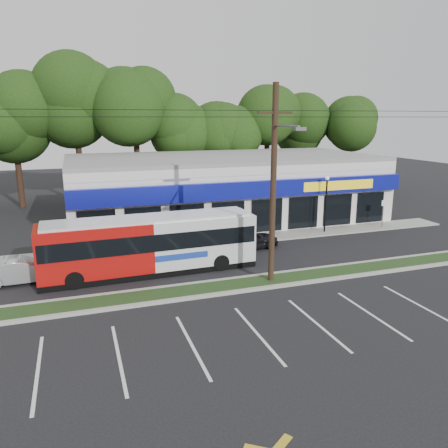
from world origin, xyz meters
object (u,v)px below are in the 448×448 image
utility_pole (271,179)px  car_dark (247,239)px  pedestrian_b (237,236)px  pedestrian_a (233,242)px  sign_post (384,209)px  car_silver (22,270)px  lamp_post (326,198)px  metrobus (150,243)px

utility_pole → car_dark: 7.59m
utility_pole → pedestrian_b: 7.60m
car_dark → pedestrian_a: pedestrian_a is taller
utility_pole → car_dark: bearing=78.7°
sign_post → car_dark: bearing=-171.4°
car_dark → sign_post: bearing=-91.1°
utility_pole → pedestrian_b: size_ratio=28.63×
utility_pole → car_silver: size_ratio=12.29×
sign_post → pedestrian_a: sign_post is taller
utility_pole → car_silver: (-12.12, 4.14, -4.74)m
utility_pole → lamp_post: 11.67m
lamp_post → metrobus: bearing=-162.5°
utility_pole → pedestrian_a: (-0.11, 5.07, -4.58)m
sign_post → metrobus: bearing=-167.7°
pedestrian_a → car_silver: bearing=5.9°
lamp_post → sign_post: size_ratio=1.91×
sign_post → car_dark: size_ratio=0.54×
car_silver → car_dark: bearing=-85.7°
sign_post → metrobus: metrobus is taller
metrobus → car_dark: 7.10m
utility_pole → pedestrian_b: bearing=85.2°
lamp_post → car_silver: size_ratio=1.04×
lamp_post → pedestrian_b: lamp_post is taller
lamp_post → car_dark: (-7.00, -2.03, -1.96)m
pedestrian_b → lamp_post: bearing=-141.0°
pedestrian_a → metrobus: bearing=17.0°
utility_pole → lamp_post: bearing=43.9°
lamp_post → car_dark: 7.55m
lamp_post → pedestrian_a: 8.93m
car_dark → lamp_post: bearing=-83.5°
pedestrian_b → utility_pole: bearing=111.0°
lamp_post → pedestrian_b: 8.06m
utility_pole → pedestrian_a: size_ratio=30.12×
metrobus → lamp_post: bearing=15.8°
pedestrian_a → pedestrian_b: bearing=-120.5°
car_silver → pedestrian_a: (12.01, 0.93, 0.16)m
sign_post → lamp_post: bearing=177.4°
utility_pole → metrobus: bearing=147.0°
utility_pole → car_dark: (1.17, 5.84, -4.71)m
sign_post → pedestrian_b: (-12.65, -1.57, -0.68)m
sign_post → car_dark: (-12.00, -1.81, -0.85)m
pedestrian_b → metrobus: bearing=48.5°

